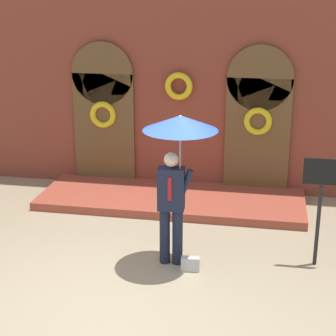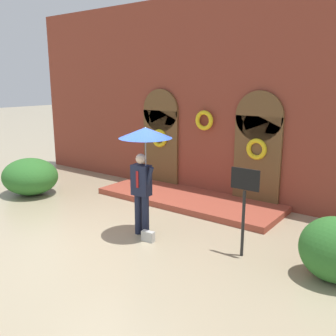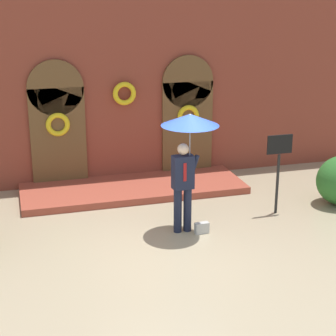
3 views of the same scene
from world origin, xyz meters
name	(u,v)px [view 1 (image 1 of 3)]	position (x,y,z in m)	size (l,w,h in m)	color
ground_plane	(135,278)	(0.00, 0.00, 0.00)	(80.00, 80.00, 0.00)	tan
building_facade	(181,60)	(0.00, 4.15, 2.68)	(14.00, 2.30, 5.60)	brown
person_with_umbrella	(178,145)	(0.54, 0.59, 1.91)	(1.10, 1.10, 2.36)	#191E33
handbag	(190,264)	(0.77, 0.39, 0.11)	(0.28, 0.12, 0.22)	#B7B7B2
sign_post	(321,194)	(2.64, 0.94, 1.16)	(0.56, 0.06, 1.72)	black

